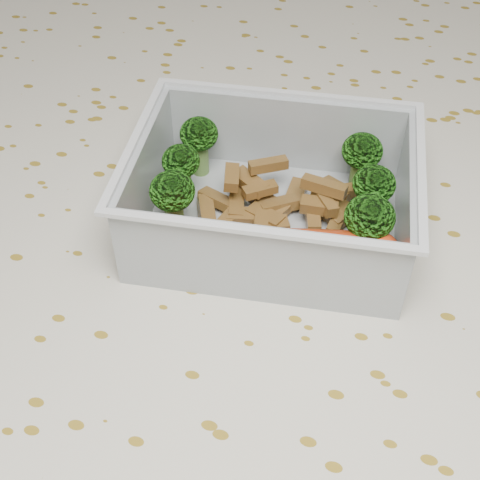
# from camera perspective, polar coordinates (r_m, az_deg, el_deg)

# --- Properties ---
(dining_table) EXTENTS (1.40, 0.90, 0.75)m
(dining_table) POSITION_cam_1_polar(r_m,az_deg,el_deg) (0.54, 0.47, -8.97)
(dining_table) COLOR brown
(dining_table) RESTS_ON ground
(tablecloth) EXTENTS (1.46, 0.96, 0.19)m
(tablecloth) POSITION_cam_1_polar(r_m,az_deg,el_deg) (0.50, 0.50, -5.55)
(tablecloth) COLOR beige
(tablecloth) RESTS_ON dining_table
(lunch_container) EXTENTS (0.22, 0.18, 0.07)m
(lunch_container) POSITION_cam_1_polar(r_m,az_deg,el_deg) (0.48, 2.75, 3.13)
(lunch_container) COLOR silver
(lunch_container) RESTS_ON tablecloth
(broccoli_florets) EXTENTS (0.17, 0.11, 0.05)m
(broccoli_florets) POSITION_cam_1_polar(r_m,az_deg,el_deg) (0.48, 3.57, 5.19)
(broccoli_florets) COLOR #608C3F
(broccoli_florets) RESTS_ON lunch_container
(meat_pile) EXTENTS (0.12, 0.09, 0.03)m
(meat_pile) POSITION_cam_1_polar(r_m,az_deg,el_deg) (0.50, 3.52, 3.18)
(meat_pile) COLOR olive
(meat_pile) RESTS_ON lunch_container
(sausage) EXTENTS (0.17, 0.06, 0.03)m
(sausage) POSITION_cam_1_polar(r_m,az_deg,el_deg) (0.45, 2.55, -0.75)
(sausage) COLOR red
(sausage) RESTS_ON lunch_container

